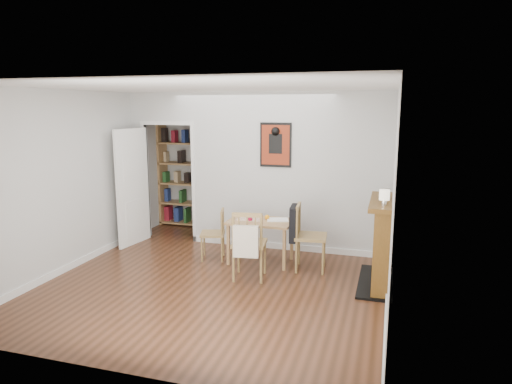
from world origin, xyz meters
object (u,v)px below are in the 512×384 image
(notebook, at_px, (278,220))
(ceramic_jar_a, at_px, (386,194))
(red_glass, at_px, (250,218))
(mantel_lamp, at_px, (384,196))
(dining_table, at_px, (261,225))
(fireplace, at_px, (383,240))
(orange_fruit, at_px, (267,217))
(chair_right, at_px, (309,236))
(bookshelf, at_px, (182,173))
(ceramic_jar_b, at_px, (384,192))
(chair_front, at_px, (249,244))
(chair_left, at_px, (213,234))

(notebook, height_order, ceramic_jar_a, ceramic_jar_a)
(red_glass, height_order, mantel_lamp, mantel_lamp)
(dining_table, relative_size, ceramic_jar_a, 7.42)
(fireplace, height_order, orange_fruit, fireplace)
(chair_right, height_order, bookshelf, bookshelf)
(ceramic_jar_b, bearing_deg, ceramic_jar_a, -79.43)
(chair_right, bearing_deg, fireplace, -14.45)
(orange_fruit, bearing_deg, dining_table, -133.06)
(chair_front, xyz_separation_m, ceramic_jar_b, (1.74, 0.59, 0.71))
(chair_left, xyz_separation_m, chair_front, (0.80, -0.62, 0.10))
(ceramic_jar_a, bearing_deg, red_glass, 173.67)
(bookshelf, xyz_separation_m, ceramic_jar_b, (3.93, -1.87, 0.17))
(mantel_lamp, bearing_deg, bookshelf, 147.60)
(chair_right, xyz_separation_m, chair_front, (-0.73, -0.58, -0.01))
(bookshelf, bearing_deg, notebook, -34.96)
(orange_fruit, bearing_deg, red_glass, -147.27)
(bookshelf, height_order, notebook, bookshelf)
(red_glass, distance_m, ceramic_jar_a, 2.04)
(mantel_lamp, bearing_deg, notebook, 151.86)
(mantel_lamp, bearing_deg, chair_left, 165.22)
(ceramic_jar_a, relative_size, ceramic_jar_b, 1.28)
(fireplace, height_order, ceramic_jar_a, ceramic_jar_a)
(fireplace, bearing_deg, chair_right, 165.55)
(red_glass, bearing_deg, mantel_lamp, -19.47)
(dining_table, relative_size, notebook, 3.06)
(fireplace, xyz_separation_m, ceramic_jar_b, (-0.03, 0.27, 0.60))
(fireplace, bearing_deg, ceramic_jar_a, 87.46)
(notebook, bearing_deg, red_glass, -160.04)
(chair_right, relative_size, fireplace, 0.78)
(chair_left, xyz_separation_m, fireplace, (2.56, -0.30, 0.22))
(red_glass, bearing_deg, chair_front, -73.76)
(notebook, bearing_deg, orange_fruit, 178.94)
(chair_left, height_order, bookshelf, bookshelf)
(mantel_lamp, xyz_separation_m, ceramic_jar_a, (0.01, 0.47, -0.06))
(dining_table, relative_size, ceramic_jar_b, 9.50)
(notebook, height_order, ceramic_jar_b, ceramic_jar_b)
(fireplace, bearing_deg, dining_table, 168.24)
(chair_right, height_order, notebook, chair_right)
(fireplace, height_order, notebook, fireplace)
(red_glass, xyz_separation_m, ceramic_jar_b, (1.93, -0.05, 0.51))
(bookshelf, relative_size, mantel_lamp, 10.55)
(fireplace, xyz_separation_m, red_glass, (-1.95, 0.32, 0.09))
(bookshelf, height_order, ceramic_jar_b, bookshelf)
(notebook, relative_size, ceramic_jar_b, 3.11)
(ceramic_jar_b, bearing_deg, orange_fruit, 173.58)
(chair_left, bearing_deg, chair_front, -37.87)
(chair_front, bearing_deg, red_glass, 106.24)
(mantel_lamp, bearing_deg, ceramic_jar_a, 88.56)
(chair_left, bearing_deg, orange_fruit, 10.71)
(dining_table, height_order, chair_front, chair_front)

